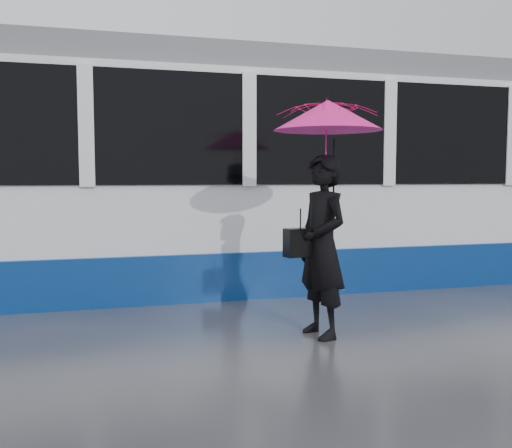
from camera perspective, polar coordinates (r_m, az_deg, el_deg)
name	(u,v)px	position (r m, az deg, el deg)	size (l,w,h in m)	color
ground	(158,332)	(6.08, -9.77, -10.58)	(90.00, 90.00, 0.00)	#2D2D32
rails	(140,286)	(8.50, -11.55, -6.14)	(34.00, 1.51, 0.02)	#3F3D38
tram	(379,175)	(9.43, 12.18, 4.85)	(26.00, 2.56, 3.35)	white
woman	(322,246)	(5.70, 6.60, -2.23)	(0.66, 0.43, 1.82)	black
umbrella	(328,137)	(5.69, 7.17, 8.67)	(1.26, 1.26, 1.23)	#FF157D
handbag	(300,242)	(5.64, 4.46, -1.85)	(0.35, 0.20, 0.46)	black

